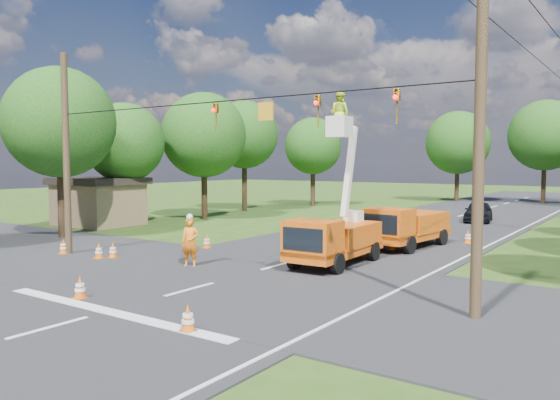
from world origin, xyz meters
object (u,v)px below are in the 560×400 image
Objects in this scene: distant_car at (478,212)px; traffic_cone_5 at (99,251)px; traffic_cone_3 at (392,243)px; traffic_cone_7 at (468,237)px; traffic_cone_4 at (113,250)px; traffic_cone_0 at (80,288)px; tree_left_c at (124,143)px; tree_left_d at (204,135)px; traffic_cone_1 at (188,319)px; pole_left at (66,155)px; tree_left_b at (60,123)px; tree_left_e at (244,135)px; tree_far_a at (458,143)px; tree_far_b at (545,135)px; traffic_cone_2 at (346,251)px; bucket_truck at (334,228)px; traffic_cone_6 at (63,246)px; tree_left_f at (313,146)px; shed at (98,201)px; ground_worker at (190,242)px; traffic_cone_8 at (207,241)px; pole_right_near at (480,126)px; second_truck at (406,226)px.

traffic_cone_5 is (-9.46, -24.36, -0.36)m from distant_car.
distant_car is at bearing 89.86° from traffic_cone_3.
traffic_cone_4 is at bearing -131.11° from traffic_cone_7.
traffic_cone_0 is 7.15m from traffic_cone_4.
tree_left_d is at bearing 75.96° from tree_left_c.
pole_left is at bearing 157.41° from traffic_cone_1.
tree_left_d is (-8.05, 14.57, 5.77)m from traffic_cone_4.
tree_left_e is (-2.30, 19.00, 0.18)m from tree_left_b.
tree_far_b is (8.00, 2.00, 0.62)m from tree_far_a.
traffic_cone_3 is 0.08× the size of tree_left_d.
bucket_truck is at bearing -81.06° from traffic_cone_2.
traffic_cone_6 is at bearing -176.60° from traffic_cone_5.
traffic_cone_5 is 0.08× the size of tree_left_f.
tree_left_f is at bearing 81.72° from shed.
tree_far_a is (9.50, 40.00, -0.12)m from tree_left_b.
tree_left_c is (-20.99, -4.54, 5.08)m from traffic_cone_7.
tree_far_b reaches higher than traffic_cone_2.
shed is (-15.14, 7.03, 0.63)m from ground_worker.
traffic_cone_1 is 0.08× the size of tree_left_b.
distant_car is at bearing -69.03° from tree_far_a.
tree_far_a is at bearing 89.35° from traffic_cone_8.
tree_left_c is at bearing -178.82° from traffic_cone_3.
traffic_cone_7 is at bearing -40.48° from tree_left_f.
pole_left reaches higher than traffic_cone_4.
tree_left_d is (-7.70, 15.04, 5.77)m from traffic_cone_5.
bucket_truck is 30.71m from tree_left_f.
tree_left_c is at bearing 126.75° from traffic_cone_6.
tree_far_a is (11.50, 34.00, 0.75)m from tree_left_c.
traffic_cone_4 and traffic_cone_6 have the same top height.
traffic_cone_5 is at bearing -66.67° from tree_left_e.
traffic_cone_6 is at bearing -44.39° from shed.
traffic_cone_4 is 4.59m from traffic_cone_8.
pole_right_near reaches higher than traffic_cone_3.
traffic_cone_5 is at bearing -36.90° from shed.
bucket_truck is 9.84× the size of traffic_cone_1.
traffic_cone_4 is at bearing -65.45° from tree_left_e.
shed is 0.60× the size of tree_left_d.
ground_worker is 2.78× the size of traffic_cone_3.
tree_left_f is at bearing 116.88° from traffic_cone_1.
bucket_truck is 10.16m from traffic_cone_5.
traffic_cone_1 is 39.85m from tree_left_f.
distant_car is at bearing 81.90° from traffic_cone_0.
traffic_cone_3 is 1.00× the size of traffic_cone_6.
traffic_cone_1 is 1.00× the size of traffic_cone_6.
tree_left_c is at bearing 164.13° from bucket_truck.
tree_far_b is at bearing 88.59° from traffic_cone_3.
second_truck is at bearing 70.96° from traffic_cone_3.
tree_left_d is at bearing 110.14° from pole_left.
traffic_cone_0 is 20.61m from tree_left_c.
tree_left_f reaches higher than traffic_cone_7.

